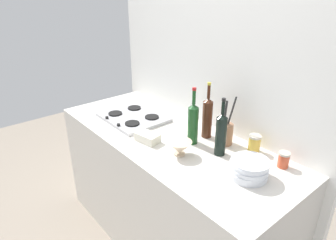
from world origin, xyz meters
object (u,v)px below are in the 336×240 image
(utensil_crock, at_px, (225,133))
(condiment_jar_rear, at_px, (254,143))
(butter_dish, at_px, (148,137))
(wine_bottle_mid_right, at_px, (193,123))
(wine_bottle_leftmost, at_px, (207,117))
(plate_stack, at_px, (249,169))
(condiment_jar_front, at_px, (284,160))
(mixing_bowl, at_px, (180,148))
(stovetop_hob, at_px, (133,117))
(wine_bottle_mid_left, at_px, (221,134))

(utensil_crock, distance_m, condiment_jar_rear, 0.19)
(butter_dish, bearing_deg, wine_bottle_mid_right, 46.80)
(wine_bottle_leftmost, height_order, utensil_crock, wine_bottle_leftmost)
(plate_stack, distance_m, condiment_jar_rear, 0.28)
(condiment_jar_front, distance_m, condiment_jar_rear, 0.21)
(mixing_bowl, height_order, condiment_jar_rear, condiment_jar_rear)
(wine_bottle_leftmost, bearing_deg, mixing_bowl, -78.05)
(plate_stack, height_order, wine_bottle_leftmost, wine_bottle_leftmost)
(butter_dish, xyz_separation_m, condiment_jar_front, (0.72, 0.40, 0.02))
(mixing_bowl, relative_size, utensil_crock, 0.46)
(condiment_jar_front, relative_size, condiment_jar_rear, 0.84)
(wine_bottle_leftmost, xyz_separation_m, mixing_bowl, (0.06, -0.29, -0.09))
(stovetop_hob, relative_size, plate_stack, 2.25)
(mixing_bowl, height_order, butter_dish, mixing_bowl)
(wine_bottle_mid_left, bearing_deg, utensil_crock, 118.89)
(condiment_jar_rear, bearing_deg, wine_bottle_mid_left, -121.05)
(stovetop_hob, relative_size, wine_bottle_leftmost, 1.24)
(stovetop_hob, height_order, utensil_crock, utensil_crock)
(plate_stack, bearing_deg, condiment_jar_rear, 119.91)
(stovetop_hob, distance_m, utensil_crock, 0.73)
(butter_dish, xyz_separation_m, utensil_crock, (0.33, 0.36, 0.05))
(wine_bottle_leftmost, xyz_separation_m, condiment_jar_rear, (0.32, 0.08, -0.09))
(wine_bottle_leftmost, xyz_separation_m, butter_dish, (-0.19, -0.34, -0.11))
(wine_bottle_mid_left, xyz_separation_m, condiment_jar_front, (0.32, 0.16, -0.09))
(condiment_jar_rear, bearing_deg, mixing_bowl, -124.51)
(stovetop_hob, xyz_separation_m, wine_bottle_leftmost, (0.55, 0.21, 0.13))
(plate_stack, bearing_deg, wine_bottle_leftmost, 160.08)
(plate_stack, bearing_deg, utensil_crock, 150.00)
(plate_stack, relative_size, wine_bottle_leftmost, 0.55)
(plate_stack, bearing_deg, mixing_bowl, -162.27)
(condiment_jar_rear, bearing_deg, condiment_jar_front, -5.11)
(mixing_bowl, height_order, condiment_jar_front, condiment_jar_front)
(plate_stack, distance_m, mixing_bowl, 0.42)
(mixing_bowl, xyz_separation_m, utensil_crock, (0.08, 0.31, 0.03))
(butter_dish, bearing_deg, condiment_jar_front, 29.18)
(wine_bottle_mid_right, bearing_deg, wine_bottle_leftmost, 91.04)
(utensil_crock, relative_size, condiment_jar_front, 3.54)
(plate_stack, xyz_separation_m, condiment_jar_rear, (-0.14, 0.25, 0.00))
(wine_bottle_mid_left, relative_size, butter_dish, 2.29)
(wine_bottle_mid_right, bearing_deg, stovetop_hob, -171.62)
(plate_stack, xyz_separation_m, utensil_crock, (-0.32, 0.18, 0.02))
(mixing_bowl, bearing_deg, condiment_jar_front, 37.51)
(stovetop_hob, bearing_deg, butter_dish, -19.79)
(stovetop_hob, height_order, wine_bottle_leftmost, wine_bottle_leftmost)
(plate_stack, bearing_deg, stovetop_hob, -177.41)
(butter_dish, relative_size, condiment_jar_front, 1.72)
(plate_stack, distance_m, wine_bottle_leftmost, 0.50)
(stovetop_hob, bearing_deg, condiment_jar_front, 14.25)
(mixing_bowl, distance_m, utensil_crock, 0.32)
(wine_bottle_leftmost, relative_size, utensil_crock, 1.17)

